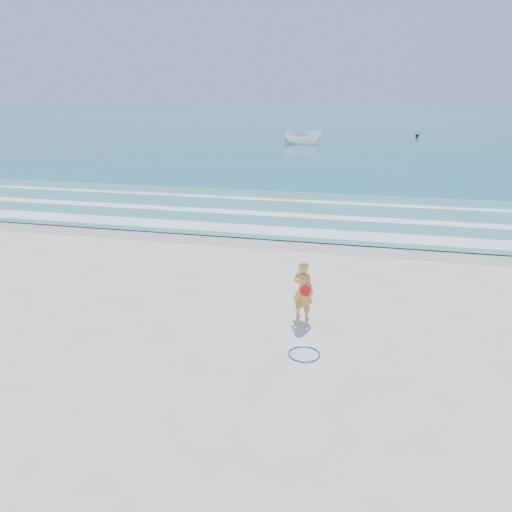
# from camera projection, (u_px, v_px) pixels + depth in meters

# --- Properties ---
(ground) EXTENTS (400.00, 400.00, 0.00)m
(ground) POSITION_uv_depth(u_px,v_px,m) (199.00, 351.00, 11.20)
(ground) COLOR silver
(ground) RESTS_ON ground
(wet_sand) EXTENTS (400.00, 2.40, 0.00)m
(wet_sand) POSITION_uv_depth(u_px,v_px,m) (277.00, 241.00, 19.51)
(wet_sand) COLOR #B2A893
(wet_sand) RESTS_ON ground
(ocean) EXTENTS (400.00, 190.00, 0.04)m
(ocean) POSITION_uv_depth(u_px,v_px,m) (363.00, 119.00, 108.18)
(ocean) COLOR #19727F
(ocean) RESTS_ON ground
(shallow) EXTENTS (400.00, 10.00, 0.01)m
(shallow) POSITION_uv_depth(u_px,v_px,m) (297.00, 212.00, 24.11)
(shallow) COLOR #59B7AD
(shallow) RESTS_ON ocean
(foam_near) EXTENTS (400.00, 1.40, 0.01)m
(foam_near) POSITION_uv_depth(u_px,v_px,m) (283.00, 231.00, 20.69)
(foam_near) COLOR white
(foam_near) RESTS_ON shallow
(foam_mid) EXTENTS (400.00, 0.90, 0.01)m
(foam_mid) POSITION_uv_depth(u_px,v_px,m) (295.00, 215.00, 23.37)
(foam_mid) COLOR white
(foam_mid) RESTS_ON shallow
(foam_far) EXTENTS (400.00, 0.60, 0.01)m
(foam_far) POSITION_uv_depth(u_px,v_px,m) (305.00, 201.00, 26.42)
(foam_far) COLOR white
(foam_far) RESTS_ON shallow
(hoop) EXTENTS (0.90, 0.90, 0.03)m
(hoop) POSITION_uv_depth(u_px,v_px,m) (304.00, 354.00, 11.04)
(hoop) COLOR #0B13D0
(hoop) RESTS_ON ground
(boat) EXTENTS (4.68, 2.16, 1.75)m
(boat) POSITION_uv_depth(u_px,v_px,m) (303.00, 136.00, 55.58)
(boat) COLOR white
(boat) RESTS_ON ocean
(buoy) EXTENTS (0.46, 0.46, 0.46)m
(buoy) POSITION_uv_depth(u_px,v_px,m) (417.00, 136.00, 64.27)
(buoy) COLOR black
(buoy) RESTS_ON ocean
(woman) EXTENTS (0.67, 0.56, 1.56)m
(woman) POSITION_uv_depth(u_px,v_px,m) (303.00, 290.00, 12.56)
(woman) COLOR gold
(woman) RESTS_ON ground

